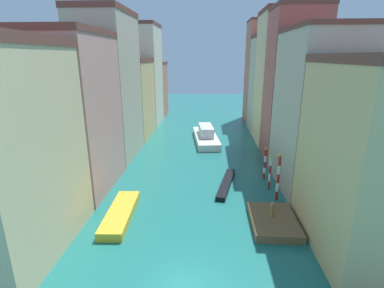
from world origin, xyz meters
name	(u,v)px	position (x,y,z in m)	size (l,w,h in m)	color
ground_plane	(199,159)	(0.00, 24.50, 0.00)	(154.00, 154.00, 0.00)	#1E6B66
building_left_0	(6,152)	(-13.04, 3.32, 8.00)	(6.98, 11.62, 15.97)	beige
building_left_1	(76,113)	(-13.04, 14.77, 8.62)	(6.98, 10.86, 17.22)	tan
building_left_2	(109,87)	(-13.04, 25.79, 10.34)	(6.98, 11.17, 20.66)	#BCB299
building_left_3	(131,98)	(-13.04, 37.18, 7.15)	(6.98, 11.43, 14.27)	#DBB77A
building_left_4	(143,75)	(-13.04, 48.38, 10.58)	(6.98, 10.24, 21.13)	beige
building_left_5	(152,89)	(-13.04, 57.47, 6.63)	(6.98, 7.92, 13.24)	#C6705B
building_right_0	(368,159)	(13.04, 5.19, 7.37)	(6.98, 11.55, 14.71)	#DBB77A
building_right_1	(315,111)	(13.04, 16.87, 8.75)	(6.98, 11.86, 17.49)	#BCB299
building_right_2	(293,86)	(13.04, 26.54, 10.51)	(6.98, 7.15, 20.99)	#B25147
building_right_3	(279,79)	(13.04, 35.03, 10.88)	(6.98, 9.80, 21.72)	beige
building_right_4	(268,84)	(13.04, 43.76, 9.25)	(6.98, 7.69, 18.47)	#BCB299
building_right_5	(262,72)	(13.04, 51.97, 11.03)	(6.98, 8.26, 22.05)	#C6705B
waterfront_dock	(273,221)	(7.32, 7.78, 0.35)	(3.99, 5.73, 0.71)	brown
person_on_dock	(272,210)	(7.19, 8.07, 1.34)	(0.36, 0.36, 1.38)	olive
mooring_pole_0	(278,177)	(8.64, 12.64, 2.61)	(0.34, 0.34, 5.12)	red
mooring_pole_1	(270,172)	(8.35, 15.23, 2.06)	(0.29, 0.29, 4.04)	red
mooring_pole_2	(265,163)	(8.29, 18.03, 2.08)	(0.34, 0.34, 4.07)	red
vaporetto_white	(206,136)	(0.90, 34.10, 0.98)	(5.16, 12.87, 2.81)	white
gondola_black	(226,184)	(3.52, 15.73, 0.26)	(2.68, 8.21, 0.52)	black
motorboat_0	(120,213)	(-6.76, 8.21, 0.39)	(2.55, 7.88, 0.78)	gold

